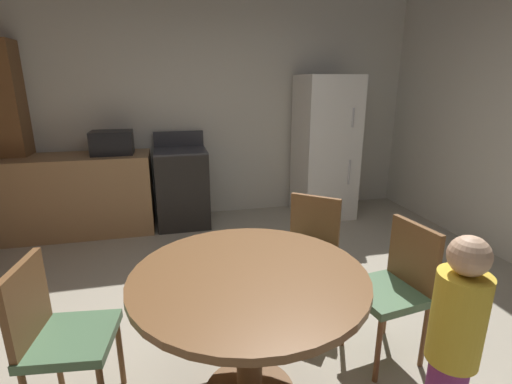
% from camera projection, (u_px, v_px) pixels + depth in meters
% --- Properties ---
extents(ground_plane, '(14.00, 14.00, 0.00)m').
position_uv_depth(ground_plane, '(267.00, 349.00, 2.44)').
color(ground_plane, '#A89E89').
extents(wall_back, '(5.52, 0.12, 2.70)m').
position_uv_depth(wall_back, '(209.00, 109.00, 4.67)').
color(wall_back, beige).
rests_on(wall_back, ground).
extents(kitchen_counter, '(1.71, 0.60, 0.90)m').
position_uv_depth(kitchen_counter, '(74.00, 195.00, 4.19)').
color(kitchen_counter, '#9E754C').
rests_on(kitchen_counter, ground).
extents(pantry_column, '(0.44, 0.36, 2.10)m').
position_uv_depth(pantry_column, '(7.00, 142.00, 4.05)').
color(pantry_column, brown).
rests_on(pantry_column, ground).
extents(oven_range, '(0.60, 0.60, 1.10)m').
position_uv_depth(oven_range, '(182.00, 187.00, 4.46)').
color(oven_range, black).
rests_on(oven_range, ground).
extents(refrigerator, '(0.68, 0.68, 1.76)m').
position_uv_depth(refrigerator, '(325.00, 148.00, 4.70)').
color(refrigerator, white).
rests_on(refrigerator, ground).
extents(microwave, '(0.44, 0.32, 0.26)m').
position_uv_depth(microwave, '(112.00, 143.00, 4.13)').
color(microwave, black).
rests_on(microwave, kitchen_counter).
extents(dining_table, '(1.20, 1.20, 0.76)m').
position_uv_depth(dining_table, '(249.00, 301.00, 1.91)').
color(dining_table, brown).
rests_on(dining_table, ground).
extents(chair_east, '(0.45, 0.45, 0.87)m').
position_uv_depth(chair_east, '(396.00, 283.00, 2.27)').
color(chair_east, brown).
rests_on(chair_east, ground).
extents(chair_northeast, '(0.56, 0.56, 0.87)m').
position_uv_depth(chair_northeast, '(309.00, 248.00, 2.76)').
color(chair_northeast, brown).
rests_on(chair_northeast, ground).
extents(chair_west, '(0.45, 0.45, 0.87)m').
position_uv_depth(chair_west, '(56.00, 331.00, 1.83)').
color(chair_west, brown).
rests_on(chair_west, ground).
extents(person_child, '(0.30, 0.30, 1.09)m').
position_uv_depth(person_child, '(453.00, 344.00, 1.63)').
color(person_child, '#8C337A').
rests_on(person_child, ground).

